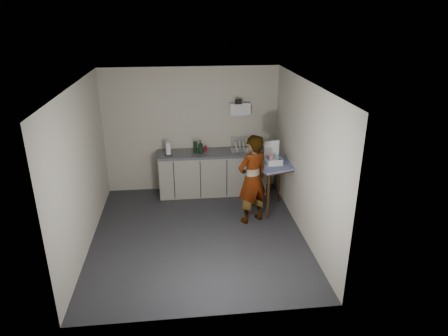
{
  "coord_description": "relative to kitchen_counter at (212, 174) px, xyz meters",
  "views": [
    {
      "loc": [
        -0.23,
        -6.02,
        3.65
      ],
      "look_at": [
        0.5,
        0.45,
        1.04
      ],
      "focal_mm": 32.0,
      "sensor_mm": 36.0,
      "label": 1
    }
  ],
  "objects": [
    {
      "name": "wall_left",
      "position": [
        -2.19,
        -1.7,
        0.87
      ],
      "size": [
        0.02,
        4.0,
        2.6
      ],
      "primitive_type": "cube",
      "color": "beige",
      "rests_on": "ground"
    },
    {
      "name": "dark_bottle",
      "position": [
        -0.34,
        -0.01,
        0.6
      ],
      "size": [
        0.07,
        0.07,
        0.24
      ],
      "primitive_type": "cylinder",
      "color": "black",
      "rests_on": "kitchen_counter"
    },
    {
      "name": "ceiling",
      "position": [
        -0.4,
        -1.7,
        2.17
      ],
      "size": [
        3.6,
        4.0,
        0.01
      ],
      "primitive_type": "cube",
      "color": "silver",
      "rests_on": "wall_back"
    },
    {
      "name": "wall_right",
      "position": [
        1.39,
        -1.7,
        0.87
      ],
      "size": [
        0.02,
        4.0,
        2.6
      ],
      "primitive_type": "cube",
      "color": "beige",
      "rests_on": "ground"
    },
    {
      "name": "soap_bottle",
      "position": [
        -0.24,
        -0.06,
        0.62
      ],
      "size": [
        0.11,
        0.11,
        0.27
      ],
      "primitive_type": "imported",
      "rotation": [
        0.0,
        0.0,
        -0.02
      ],
      "color": "black",
      "rests_on": "kitchen_counter"
    },
    {
      "name": "side_table",
      "position": [
        1.1,
        -0.93,
        0.41
      ],
      "size": [
        0.92,
        0.92,
        0.96
      ],
      "rotation": [
        0.0,
        0.0,
        0.29
      ],
      "color": "#3D1F0E",
      "rests_on": "ground"
    },
    {
      "name": "bakery_box",
      "position": [
        1.07,
        -0.91,
        0.62
      ],
      "size": [
        0.31,
        0.32,
        0.4
      ],
      "rotation": [
        0.0,
        0.0,
        0.07
      ],
      "color": "white",
      "rests_on": "side_table"
    },
    {
      "name": "kitchen_counter",
      "position": [
        0.0,
        0.0,
        0.0
      ],
      "size": [
        2.24,
        0.62,
        0.91
      ],
      "color": "black",
      "rests_on": "ground"
    },
    {
      "name": "standing_man",
      "position": [
        0.6,
        -1.31,
        0.4
      ],
      "size": [
        0.72,
        0.62,
        1.65
      ],
      "primitive_type": "imported",
      "rotation": [
        0.0,
        0.0,
        3.6
      ],
      "color": "#B2A593",
      "rests_on": "ground"
    },
    {
      "name": "wall_back",
      "position": [
        -0.4,
        0.29,
        0.87
      ],
      "size": [
        3.6,
        0.02,
        2.6
      ],
      "primitive_type": "cube",
      "color": "beige",
      "rests_on": "ground"
    },
    {
      "name": "dish_rack",
      "position": [
        0.58,
        -0.0,
        0.55
      ],
      "size": [
        0.39,
        0.29,
        0.27
      ],
      "color": "white",
      "rests_on": "kitchen_counter"
    },
    {
      "name": "paper_towel",
      "position": [
        -0.89,
        -0.09,
        0.61
      ],
      "size": [
        0.15,
        0.15,
        0.27
      ],
      "color": "black",
      "rests_on": "kitchen_counter"
    },
    {
      "name": "ground",
      "position": [
        -0.4,
        -1.7,
        -0.43
      ],
      "size": [
        4.0,
        4.0,
        0.0
      ],
      "primitive_type": "plane",
      "color": "#29292F",
      "rests_on": "ground"
    },
    {
      "name": "wall_shelf",
      "position": [
        0.6,
        0.22,
        1.32
      ],
      "size": [
        0.42,
        0.18,
        0.37
      ],
      "color": "white",
      "rests_on": "ground"
    },
    {
      "name": "soda_can",
      "position": [
        -0.13,
        0.06,
        0.54
      ],
      "size": [
        0.06,
        0.06,
        0.12
      ],
      "primitive_type": "cylinder",
      "color": "red",
      "rests_on": "kitchen_counter"
    }
  ]
}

